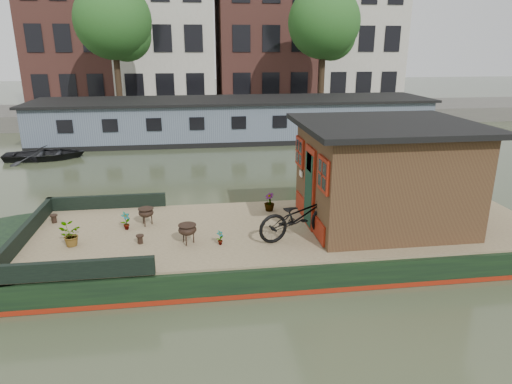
{
  "coord_description": "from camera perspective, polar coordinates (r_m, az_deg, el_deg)",
  "views": [
    {
      "loc": [
        -2.19,
        -9.77,
        4.72
      ],
      "look_at": [
        -0.76,
        0.5,
        1.38
      ],
      "focal_mm": 32.0,
      "sensor_mm": 36.0,
      "label": 1
    }
  ],
  "objects": [
    {
      "name": "far_houseboat",
      "position": [
        24.17,
        -2.64,
        8.88
      ],
      "size": [
        20.4,
        4.4,
        2.11
      ],
      "color": "slate",
      "rests_on": "ground"
    },
    {
      "name": "townhouse_row",
      "position": [
        37.48,
        -4.64,
        22.63
      ],
      "size": [
        27.25,
        8.0,
        16.5
      ],
      "color": "brown",
      "rests_on": "ground"
    },
    {
      "name": "bollard_port",
      "position": [
        12.01,
        -23.94,
        -3.07
      ],
      "size": [
        0.18,
        0.18,
        0.2
      ],
      "primitive_type": "cylinder",
      "color": "black",
      "rests_on": "houseboat_deck"
    },
    {
      "name": "potted_plant_a",
      "position": [
        10.96,
        -15.96,
        -3.48
      ],
      "size": [
        0.27,
        0.27,
        0.43
      ],
      "primitive_type": "imported",
      "rotation": [
        0.0,
        0.0,
        0.8
      ],
      "color": "#935E2A",
      "rests_on": "houseboat_deck"
    },
    {
      "name": "bollard_stbd",
      "position": [
        10.17,
        -14.29,
        -5.75
      ],
      "size": [
        0.17,
        0.17,
        0.19
      ],
      "primitive_type": "cylinder",
      "color": "black",
      "rests_on": "houseboat_deck"
    },
    {
      "name": "bicycle",
      "position": [
        10.04,
        5.41,
        -3.02
      ],
      "size": [
        2.06,
        1.22,
        1.02
      ],
      "primitive_type": "imported",
      "rotation": [
        0.0,
        0.0,
        1.87
      ],
      "color": "black",
      "rests_on": "houseboat_deck"
    },
    {
      "name": "potted_plant_c",
      "position": [
        10.45,
        -22.28,
        -5.01
      ],
      "size": [
        0.46,
        0.4,
        0.5
      ],
      "primitive_type": "imported",
      "rotation": [
        0.0,
        0.0,
        3.12
      ],
      "color": "brown",
      "rests_on": "houseboat_deck"
    },
    {
      "name": "brazier_rear",
      "position": [
        11.13,
        -13.55,
        -3.0
      ],
      "size": [
        0.44,
        0.44,
        0.42
      ],
      "primitive_type": null,
      "rotation": [
        0.0,
        0.0,
        0.14
      ],
      "color": "black",
      "rests_on": "houseboat_deck"
    },
    {
      "name": "houseboat_hull",
      "position": [
        10.77,
        -2.65,
        -6.57
      ],
      "size": [
        14.01,
        4.02,
        0.6
      ],
      "color": "black",
      "rests_on": "ground"
    },
    {
      "name": "houseboat_deck",
      "position": [
        10.82,
        4.38,
        -4.46
      ],
      "size": [
        11.8,
        3.8,
        0.05
      ],
      "primitive_type": "cube",
      "color": "#92815A",
      "rests_on": "houseboat_hull"
    },
    {
      "name": "quay",
      "position": [
        30.65,
        -3.78,
        9.77
      ],
      "size": [
        60.0,
        6.0,
        0.9
      ],
      "primitive_type": "cube",
      "color": "#47443F",
      "rests_on": "ground"
    },
    {
      "name": "potted_plant_d",
      "position": [
        11.73,
        1.67,
        -1.25
      ],
      "size": [
        0.36,
        0.36,
        0.47
      ],
      "primitive_type": "imported",
      "rotation": [
        0.0,
        0.0,
        5.24
      ],
      "color": "brown",
      "rests_on": "houseboat_deck"
    },
    {
      "name": "cabin",
      "position": [
        11.08,
        15.67,
        2.29
      ],
      "size": [
        4.0,
        3.5,
        2.42
      ],
      "color": "#331D14",
      "rests_on": "houseboat_deck"
    },
    {
      "name": "ground",
      "position": [
        11.07,
        4.31,
        -7.45
      ],
      "size": [
        120.0,
        120.0,
        0.0
      ],
      "primitive_type": "plane",
      "color": "#2F3924",
      "rests_on": "ground"
    },
    {
      "name": "tree_left",
      "position": [
        29.17,
        -17.1,
        19.39
      ],
      "size": [
        4.4,
        4.4,
        7.4
      ],
      "color": "#332316",
      "rests_on": "quay"
    },
    {
      "name": "dinghy",
      "position": [
        21.93,
        -24.93,
        4.65
      ],
      "size": [
        3.54,
        2.68,
        0.69
      ],
      "primitive_type": "imported",
      "rotation": [
        0.0,
        0.0,
        1.67
      ],
      "color": "black",
      "rests_on": "ground"
    },
    {
      "name": "bow_bulwark",
      "position": [
        10.91,
        -22.7,
        -4.54
      ],
      "size": [
        3.0,
        4.0,
        0.35
      ],
      "color": "black",
      "rests_on": "houseboat_deck"
    },
    {
      "name": "potted_plant_e",
      "position": [
        9.81,
        -4.51,
        -5.71
      ],
      "size": [
        0.2,
        0.2,
        0.32
      ],
      "primitive_type": "imported",
      "rotation": [
        0.0,
        0.0,
        0.77
      ],
      "color": "#A66730",
      "rests_on": "houseboat_deck"
    },
    {
      "name": "tree_right",
      "position": [
        30.05,
        8.73,
        19.87
      ],
      "size": [
        4.4,
        4.4,
        7.4
      ],
      "color": "#332316",
      "rests_on": "quay"
    },
    {
      "name": "brazier_front",
      "position": [
        9.92,
        -8.55,
        -5.22
      ],
      "size": [
        0.5,
        0.5,
        0.44
      ],
      "primitive_type": null,
      "rotation": [
        0.0,
        0.0,
        0.26
      ],
      "color": "black",
      "rests_on": "houseboat_deck"
    }
  ]
}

